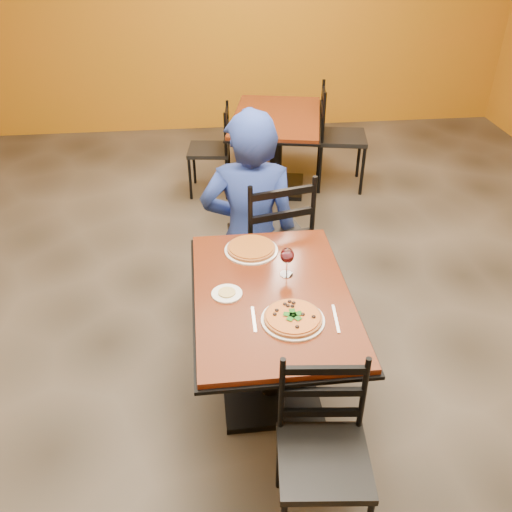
{
  "coord_description": "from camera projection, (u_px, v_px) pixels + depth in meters",
  "views": [
    {
      "loc": [
        -0.33,
        -2.73,
        2.47
      ],
      "look_at": [
        -0.06,
        -0.3,
        0.85
      ],
      "focal_mm": 38.21,
      "sensor_mm": 36.0,
      "label": 1
    }
  ],
  "objects": [
    {
      "name": "plate_far",
      "position": [
        251.0,
        250.0,
        3.15
      ],
      "size": [
        0.31,
        0.31,
        0.01
      ],
      "primitive_type": "cylinder",
      "color": "white",
      "rests_on": "table_main"
    },
    {
      "name": "pizza_far",
      "position": [
        251.0,
        248.0,
        3.14
      ],
      "size": [
        0.28,
        0.28,
        0.02
      ],
      "primitive_type": "cylinder",
      "color": "#B47B22",
      "rests_on": "plate_far"
    },
    {
      "name": "knife",
      "position": [
        336.0,
        319.0,
        2.65
      ],
      "size": [
        0.03,
        0.21,
        0.0
      ],
      "primitive_type": "cube",
      "rotation": [
        0.0,
        0.0,
        -0.09
      ],
      "color": "silver",
      "rests_on": "table_main"
    },
    {
      "name": "diner",
      "position": [
        250.0,
        209.0,
        3.67
      ],
      "size": [
        0.71,
        0.5,
        1.4
      ],
      "primitive_type": "imported",
      "rotation": [
        0.0,
        0.0,
        3.05
      ],
      "color": "navy",
      "rests_on": "floor"
    },
    {
      "name": "side_plate",
      "position": [
        227.0,
        294.0,
        2.81
      ],
      "size": [
        0.16,
        0.16,
        0.01
      ],
      "primitive_type": "cylinder",
      "color": "white",
      "rests_on": "table_main"
    },
    {
      "name": "chair_second_right",
      "position": [
        342.0,
        138.0,
        5.3
      ],
      "size": [
        0.53,
        0.53,
        1.0
      ],
      "primitive_type": null,
      "rotation": [
        0.0,
        0.0,
        1.39
      ],
      "color": "black",
      "rests_on": "floor"
    },
    {
      "name": "plate_main",
      "position": [
        293.0,
        320.0,
        2.63
      ],
      "size": [
        0.31,
        0.31,
        0.01
      ],
      "primitive_type": "cylinder",
      "color": "white",
      "rests_on": "table_main"
    },
    {
      "name": "wine_glass",
      "position": [
        287.0,
        261.0,
        2.91
      ],
      "size": [
        0.08,
        0.08,
        0.18
      ],
      "primitive_type": null,
      "color": "white",
      "rests_on": "table_main"
    },
    {
      "name": "floor",
      "position": [
        260.0,
        336.0,
        3.65
      ],
      "size": [
        7.0,
        8.0,
        0.01
      ],
      "primitive_type": "cube",
      "color": "black",
      "rests_on": "ground"
    },
    {
      "name": "dip",
      "position": [
        227.0,
        292.0,
        2.8
      ],
      "size": [
        0.09,
        0.09,
        0.01
      ],
      "primitive_type": "cylinder",
      "color": "tan",
      "rests_on": "side_plate"
    },
    {
      "name": "table_main",
      "position": [
        271.0,
        321.0,
        2.93
      ],
      "size": [
        0.83,
        1.23,
        0.75
      ],
      "color": "maroon",
      "rests_on": "floor"
    },
    {
      "name": "chair_second_left",
      "position": [
        209.0,
        150.0,
        5.22
      ],
      "size": [
        0.43,
        0.43,
        0.86
      ],
      "primitive_type": null,
      "rotation": [
        0.0,
        0.0,
        -1.7
      ],
      "color": "black",
      "rests_on": "floor"
    },
    {
      "name": "fork",
      "position": [
        254.0,
        319.0,
        2.64
      ],
      "size": [
        0.02,
        0.19,
        0.0
      ],
      "primitive_type": "cube",
      "rotation": [
        0.0,
        0.0,
        -0.02
      ],
      "color": "silver",
      "rests_on": "table_main"
    },
    {
      "name": "chair_main_far",
      "position": [
        270.0,
        237.0,
        3.73
      ],
      "size": [
        0.56,
        0.56,
        1.03
      ],
      "primitive_type": null,
      "rotation": [
        0.0,
        0.0,
        3.37
      ],
      "color": "black",
      "rests_on": "floor"
    },
    {
      "name": "table_second",
      "position": [
        276.0,
        135.0,
        5.21
      ],
      "size": [
        1.07,
        1.38,
        0.75
      ],
      "rotation": [
        0.0,
        0.0,
        -0.21
      ],
      "color": "maroon",
      "rests_on": "floor"
    },
    {
      "name": "chair_main_near",
      "position": [
        324.0,
        462.0,
        2.34
      ],
      "size": [
        0.43,
        0.43,
        0.87
      ],
      "primitive_type": null,
      "rotation": [
        0.0,
        0.0,
        -0.1
      ],
      "color": "black",
      "rests_on": "floor"
    },
    {
      "name": "pizza_main",
      "position": [
        293.0,
        317.0,
        2.62
      ],
      "size": [
        0.28,
        0.28,
        0.02
      ],
      "primitive_type": "cylinder",
      "color": "#94320A",
      "rests_on": "plate_main"
    }
  ]
}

